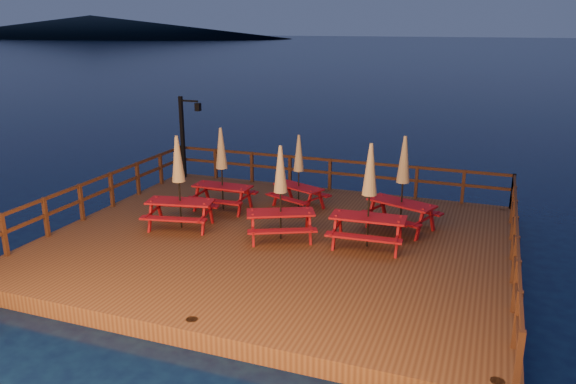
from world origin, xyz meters
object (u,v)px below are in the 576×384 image
picnic_table_2 (403,182)px  picnic_table_1 (222,168)px  lamp_post (186,130)px  picnic_table_0 (179,181)px

picnic_table_2 → picnic_table_1: bearing=-157.5°
lamp_post → picnic_table_0: lamp_post is taller
picnic_table_0 → picnic_table_2: bearing=7.7°
picnic_table_0 → picnic_table_1: picnic_table_0 is taller
picnic_table_0 → picnic_table_1: bearing=67.1°
lamp_post → picnic_table_0: bearing=-61.9°
picnic_table_0 → picnic_table_2: size_ratio=0.99×
picnic_table_2 → picnic_table_0: bearing=-140.1°
picnic_table_1 → picnic_table_2: size_ratio=0.96×
picnic_table_0 → picnic_table_1: size_ratio=1.03×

